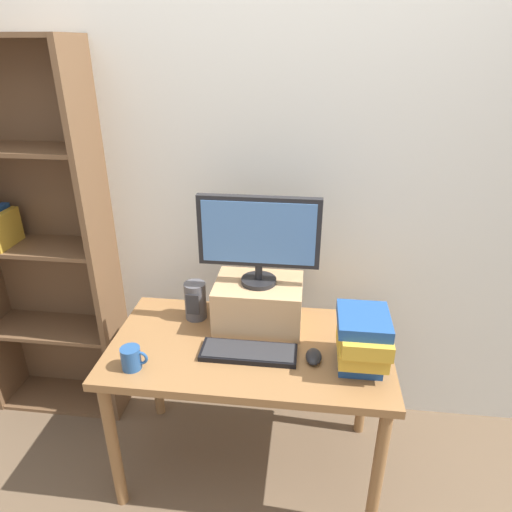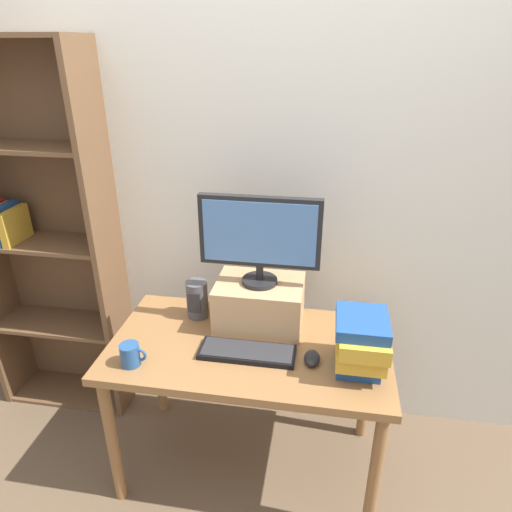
{
  "view_description": "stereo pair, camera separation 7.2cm",
  "coord_description": "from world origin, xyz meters",
  "px_view_note": "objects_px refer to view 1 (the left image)",
  "views": [
    {
      "loc": [
        0.22,
        -1.58,
        1.87
      ],
      "look_at": [
        0.02,
        0.07,
        1.09
      ],
      "focal_mm": 32.0,
      "sensor_mm": 36.0,
      "label": 1
    },
    {
      "loc": [
        0.29,
        -1.57,
        1.87
      ],
      "look_at": [
        0.02,
        0.07,
        1.09
      ],
      "focal_mm": 32.0,
      "sensor_mm": 36.0,
      "label": 2
    }
  ],
  "objects_px": {
    "desk_speaker": "(195,301)",
    "bookshelf_unit": "(36,243)",
    "computer_monitor": "(259,236)",
    "computer_mouse": "(314,356)",
    "riser_box": "(259,303)",
    "keyboard": "(249,352)",
    "book_stack": "(363,340)",
    "coffee_mug": "(132,358)",
    "desk": "(250,360)"
  },
  "relations": [
    {
      "from": "computer_monitor",
      "to": "desk_speaker",
      "type": "height_order",
      "value": "computer_monitor"
    },
    {
      "from": "computer_monitor",
      "to": "coffee_mug",
      "type": "relative_size",
      "value": 4.75
    },
    {
      "from": "bookshelf_unit",
      "to": "coffee_mug",
      "type": "distance_m",
      "value": 0.9
    },
    {
      "from": "keyboard",
      "to": "coffee_mug",
      "type": "height_order",
      "value": "coffee_mug"
    },
    {
      "from": "bookshelf_unit",
      "to": "computer_mouse",
      "type": "xyz_separation_m",
      "value": [
        1.39,
        -0.42,
        -0.24
      ]
    },
    {
      "from": "desk",
      "to": "riser_box",
      "type": "bearing_deg",
      "value": 83.36
    },
    {
      "from": "keyboard",
      "to": "computer_mouse",
      "type": "bearing_deg",
      "value": -0.69
    },
    {
      "from": "desk",
      "to": "book_stack",
      "type": "bearing_deg",
      "value": -10.42
    },
    {
      "from": "bookshelf_unit",
      "to": "computer_mouse",
      "type": "distance_m",
      "value": 1.47
    },
    {
      "from": "bookshelf_unit",
      "to": "desk_speaker",
      "type": "height_order",
      "value": "bookshelf_unit"
    },
    {
      "from": "desk",
      "to": "coffee_mug",
      "type": "relative_size",
      "value": 10.97
    },
    {
      "from": "desk",
      "to": "computer_monitor",
      "type": "xyz_separation_m",
      "value": [
        0.02,
        0.16,
        0.52
      ]
    },
    {
      "from": "desk",
      "to": "keyboard",
      "type": "distance_m",
      "value": 0.12
    },
    {
      "from": "computer_mouse",
      "to": "keyboard",
      "type": "bearing_deg",
      "value": 179.31
    },
    {
      "from": "bookshelf_unit",
      "to": "keyboard",
      "type": "relative_size",
      "value": 4.82
    },
    {
      "from": "desk_speaker",
      "to": "bookshelf_unit",
      "type": "bearing_deg",
      "value": 168.72
    },
    {
      "from": "desk",
      "to": "computer_monitor",
      "type": "distance_m",
      "value": 0.54
    },
    {
      "from": "computer_mouse",
      "to": "desk_speaker",
      "type": "distance_m",
      "value": 0.61
    },
    {
      "from": "desk_speaker",
      "to": "coffee_mug",
      "type": "bearing_deg",
      "value": -112.6
    },
    {
      "from": "desk",
      "to": "riser_box",
      "type": "xyz_separation_m",
      "value": [
        0.02,
        0.16,
        0.19
      ]
    },
    {
      "from": "computer_mouse",
      "to": "book_stack",
      "type": "xyz_separation_m",
      "value": [
        0.18,
        -0.01,
        0.1
      ]
    },
    {
      "from": "desk",
      "to": "bookshelf_unit",
      "type": "distance_m",
      "value": 1.22
    },
    {
      "from": "riser_box",
      "to": "book_stack",
      "type": "height_order",
      "value": "book_stack"
    },
    {
      "from": "bookshelf_unit",
      "to": "desk_speaker",
      "type": "bearing_deg",
      "value": -11.28
    },
    {
      "from": "book_stack",
      "to": "bookshelf_unit",
      "type": "bearing_deg",
      "value": 164.69
    },
    {
      "from": "bookshelf_unit",
      "to": "riser_box",
      "type": "xyz_separation_m",
      "value": [
        1.13,
        -0.18,
        -0.15
      ]
    },
    {
      "from": "desk",
      "to": "computer_monitor",
      "type": "height_order",
      "value": "computer_monitor"
    },
    {
      "from": "coffee_mug",
      "to": "desk_speaker",
      "type": "relative_size",
      "value": 0.61
    },
    {
      "from": "computer_mouse",
      "to": "coffee_mug",
      "type": "relative_size",
      "value": 0.96
    },
    {
      "from": "desk",
      "to": "computer_mouse",
      "type": "xyz_separation_m",
      "value": [
        0.27,
        -0.08,
        0.1
      ]
    },
    {
      "from": "riser_box",
      "to": "book_stack",
      "type": "bearing_deg",
      "value": -29.64
    },
    {
      "from": "computer_monitor",
      "to": "computer_mouse",
      "type": "xyz_separation_m",
      "value": [
        0.25,
        -0.24,
        -0.41
      ]
    },
    {
      "from": "keyboard",
      "to": "coffee_mug",
      "type": "xyz_separation_m",
      "value": [
        -0.44,
        -0.14,
        0.03
      ]
    },
    {
      "from": "book_stack",
      "to": "desk_speaker",
      "type": "xyz_separation_m",
      "value": [
        -0.73,
        0.26,
        -0.03
      ]
    },
    {
      "from": "riser_box",
      "to": "bookshelf_unit",
      "type": "bearing_deg",
      "value": 170.85
    },
    {
      "from": "coffee_mug",
      "to": "riser_box",
      "type": "bearing_deg",
      "value": 39.31
    },
    {
      "from": "keyboard",
      "to": "coffee_mug",
      "type": "distance_m",
      "value": 0.46
    },
    {
      "from": "computer_mouse",
      "to": "desk_speaker",
      "type": "bearing_deg",
      "value": 154.99
    },
    {
      "from": "riser_box",
      "to": "keyboard",
      "type": "height_order",
      "value": "riser_box"
    },
    {
      "from": "bookshelf_unit",
      "to": "book_stack",
      "type": "distance_m",
      "value": 1.63
    },
    {
      "from": "riser_box",
      "to": "keyboard",
      "type": "bearing_deg",
      "value": -93.25
    },
    {
      "from": "coffee_mug",
      "to": "computer_mouse",
      "type": "bearing_deg",
      "value": 10.72
    },
    {
      "from": "keyboard",
      "to": "riser_box",
      "type": "bearing_deg",
      "value": 86.75
    },
    {
      "from": "computer_monitor",
      "to": "book_stack",
      "type": "height_order",
      "value": "computer_monitor"
    },
    {
      "from": "book_stack",
      "to": "desk",
      "type": "bearing_deg",
      "value": 169.58
    },
    {
      "from": "keyboard",
      "to": "computer_mouse",
      "type": "height_order",
      "value": "computer_mouse"
    },
    {
      "from": "bookshelf_unit",
      "to": "riser_box",
      "type": "height_order",
      "value": "bookshelf_unit"
    },
    {
      "from": "desk_speaker",
      "to": "book_stack",
      "type": "bearing_deg",
      "value": -19.78
    },
    {
      "from": "riser_box",
      "to": "computer_mouse",
      "type": "bearing_deg",
      "value": -43.62
    },
    {
      "from": "computer_mouse",
      "to": "desk_speaker",
      "type": "height_order",
      "value": "desk_speaker"
    }
  ]
}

